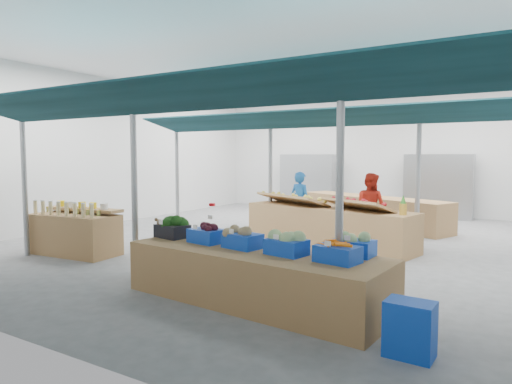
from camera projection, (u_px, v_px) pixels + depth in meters
floor at (298, 243)px, 10.40m from camera, size 13.00×13.00×0.00m
hall at (324, 129)px, 11.41m from camera, size 13.00×13.00×13.00m
pole_grid at (293, 165)px, 8.37m from camera, size 10.00×4.60×3.00m
awnings at (294, 112)px, 8.29m from camera, size 9.50×7.08×0.30m
back_shelving_left at (308, 182)px, 16.72m from camera, size 2.00×0.50×2.00m
back_shelving_right at (438, 187)px, 14.41m from camera, size 2.00×0.50×2.00m
bottle_shelf at (76, 232)px, 9.17m from camera, size 1.88×1.24×1.09m
veg_counter at (255, 276)px, 6.17m from camera, size 3.77×1.54×0.71m
fruit_counter at (328, 226)px, 10.06m from camera, size 4.05×1.75×0.85m
far_counter at (372, 211)px, 12.84m from camera, size 4.61×2.68×0.83m
crate_stack at (410, 329)px, 4.48m from camera, size 0.48×0.34×0.56m
vendor_left at (300, 203)px, 11.58m from camera, size 0.64×0.49×1.58m
vendor_right at (370, 207)px, 10.66m from camera, size 0.88×0.75×1.58m
crate_broccoli at (172, 227)px, 7.06m from camera, size 0.55×0.44×0.35m
crate_beets at (207, 234)px, 6.64m from camera, size 0.55×0.44×0.29m
crate_celeriac at (243, 238)px, 6.25m from camera, size 0.55×0.44×0.31m
crate_cabbage at (287, 242)px, 5.83m from camera, size 0.55×0.44×0.35m
crate_carrots at (337, 253)px, 5.41m from camera, size 0.55×0.44×0.29m
sparrow at (159, 222)px, 7.05m from camera, size 0.12×0.09×0.11m
pole_ribbon at (212, 206)px, 8.20m from camera, size 0.12×0.12×0.28m
apple_heap_yellow at (292, 197)px, 10.58m from camera, size 2.02×1.42×0.27m
apple_heap_red at (358, 203)px, 9.40m from camera, size 1.66×1.25×0.27m
pineapple at (403, 206)px, 8.72m from camera, size 0.14×0.14×0.39m
crate_extra at (354, 244)px, 5.78m from camera, size 0.51×0.41×0.32m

